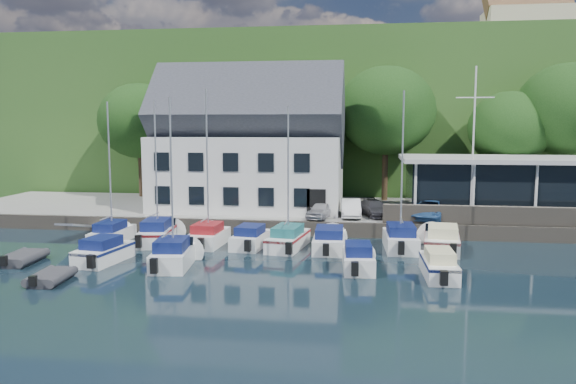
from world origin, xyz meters
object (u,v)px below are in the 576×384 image
(boat_r1_7, at_px, (442,238))
(boat_r2_0, at_px, (104,249))
(car_silver, at_px, (321,210))
(boat_r2_3, at_px, (358,256))
(car_dgrey, at_px, (374,208))
(flagpole, at_px, (473,144))
(harbor_building, at_px, (249,152))
(boat_r1_0, at_px, (110,177))
(club_pavilion, at_px, (494,186))
(car_white, at_px, (351,208))
(boat_r2_4, at_px, (439,262))
(boat_r2_1, at_px, (171,178))
(boat_r1_4, at_px, (288,177))
(boat_r1_5, at_px, (330,238))
(boat_r1_2, at_px, (207,176))
(boat_r1_6, at_px, (402,170))
(car_blue, at_px, (430,209))
(boat_r1_1, at_px, (156,168))
(boat_r1_3, at_px, (251,236))
(dinghy_0, at_px, (22,256))
(dinghy_1, at_px, (51,275))

(boat_r1_7, xyz_separation_m, boat_r2_0, (-18.54, -5.37, -0.05))
(car_silver, xyz_separation_m, boat_r2_0, (-11.05, -9.97, -0.85))
(car_silver, xyz_separation_m, boat_r2_3, (2.63, -9.66, -0.86))
(car_dgrey, height_order, boat_r2_3, car_dgrey)
(flagpole, bearing_deg, boat_r2_0, -153.53)
(harbor_building, distance_m, boat_r1_0, 11.52)
(harbor_building, bearing_deg, club_pavilion, -1.59)
(car_white, relative_size, flagpole, 0.37)
(boat_r2_0, bearing_deg, boat_r2_4, 6.63)
(car_white, bearing_deg, boat_r2_1, -131.99)
(boat_r1_4, bearing_deg, boat_r1_5, 6.91)
(boat_r2_3, bearing_deg, club_pavilion, 50.29)
(harbor_building, bearing_deg, car_silver, -34.54)
(flagpole, xyz_separation_m, boat_r1_2, (-16.62, -5.56, -1.80))
(boat_r2_0, relative_size, boat_r2_4, 0.92)
(boat_r1_5, xyz_separation_m, boat_r1_6, (4.18, 0.67, 4.04))
(car_white, xyz_separation_m, boat_r2_0, (-13.04, -10.77, -0.91))
(club_pavilion, bearing_deg, car_white, -164.93)
(car_dgrey, bearing_deg, boat_r2_4, -95.30)
(car_blue, relative_size, boat_r2_3, 0.82)
(boat_r1_7, bearing_deg, car_dgrey, 129.87)
(boat_r1_0, relative_size, boat_r1_7, 1.33)
(boat_r1_1, distance_m, boat_r1_3, 7.27)
(club_pavilion, xyz_separation_m, boat_r1_0, (-25.01, -8.57, 1.13))
(car_dgrey, height_order, flagpole, flagpole)
(flagpole, bearing_deg, dinghy_0, -156.15)
(car_silver, height_order, car_blue, car_blue)
(car_dgrey, bearing_deg, boat_r1_4, -147.79)
(harbor_building, height_order, club_pavilion, harbor_building)
(boat_r1_2, bearing_deg, boat_r2_3, -23.40)
(car_dgrey, xyz_separation_m, boat_r1_6, (1.45, -5.99, 3.18))
(dinghy_1, bearing_deg, car_white, 42.63)
(car_silver, height_order, boat_r1_6, boat_r1_6)
(car_white, relative_size, boat_r2_3, 0.75)
(car_blue, height_order, dinghy_0, car_blue)
(boat_r1_1, bearing_deg, club_pavilion, 12.99)
(flagpole, distance_m, boat_r2_4, 12.71)
(harbor_building, xyz_separation_m, dinghy_0, (-9.50, -14.73, -5.00))
(dinghy_1, bearing_deg, flagpole, 29.25)
(harbor_building, relative_size, car_silver, 4.32)
(boat_r1_4, height_order, boat_r2_1, boat_r2_1)
(club_pavilion, relative_size, flagpole, 1.29)
(boat_r2_1, distance_m, boat_r2_4, 14.13)
(club_pavilion, distance_m, car_blue, 5.80)
(boat_r1_3, height_order, boat_r1_7, boat_r1_7)
(car_blue, xyz_separation_m, boat_r1_3, (-11.27, -5.74, -1.02))
(boat_r2_3, relative_size, dinghy_0, 1.66)
(car_silver, height_order, boat_r2_1, boat_r2_1)
(boat_r1_1, distance_m, boat_r1_4, 8.34)
(flagpole, height_order, boat_r1_1, flagpole)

